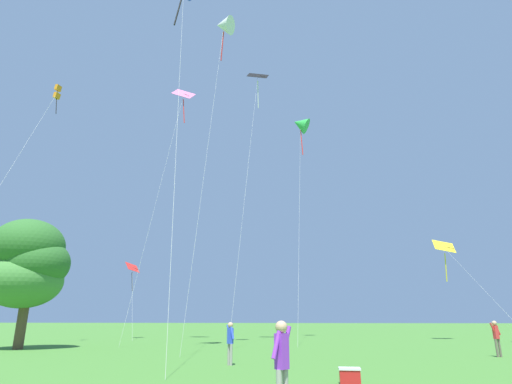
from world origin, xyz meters
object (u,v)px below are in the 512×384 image
Objects in this scene: kite_pink_low at (182,103)px; picnic_cooler at (350,376)px; person_near_tree at (496,335)px; person_far_back at (230,339)px; kite_red_high at (132,272)px; tree_right_cluster at (29,264)px; kite_white_distant at (224,26)px; kite_orange_box at (56,94)px; kite_green_small at (300,124)px; kite_black_large at (257,86)px; person_with_spool at (282,359)px; kite_yellow_diamond at (445,253)px.

kite_pink_low reaches higher than picnic_cooler.
person_far_back is at bearing -155.86° from person_near_tree.
tree_right_cluster is (-0.50, -14.23, -1.07)m from kite_red_high.
kite_white_distant is 15.17× the size of person_near_tree.
person_far_back is at bearing -63.18° from kite_pink_low.
person_near_tree is 2.77× the size of picnic_cooler.
person_near_tree is (28.52, -4.36, -17.96)m from kite_orange_box.
person_far_back is (13.86, -21.10, -5.13)m from kite_red_high.
kite_green_small reaches higher than picnic_cooler.
kite_green_small is 13.59× the size of person_near_tree.
kite_white_distant is (-1.90, -6.03, 2.00)m from kite_black_large.
kite_pink_low reaches higher than tree_right_cluster.
person_near_tree is 17.05m from person_with_spool.
kite_orange_box is 16.99m from kite_black_large.
kite_red_high is at bearing -177.88° from kite_yellow_diamond.
kite_orange_box reaches higher than picnic_cooler.
person_near_tree reaches higher than picnic_cooler.
kite_red_high reaches higher than picnic_cooler.
tree_right_cluster is (-13.31, -9.22, -17.27)m from kite_black_large.
kite_white_distant is 27.64m from kite_yellow_diamond.
kite_green_small is at bearing 118.29° from person_near_tree.
kite_yellow_diamond is 5.69× the size of person_with_spool.
person_far_back is (2.96, -10.05, -23.32)m from kite_white_distant.
kite_black_large is 14.51× the size of person_near_tree.
kite_red_high is 11.74× the size of picnic_cooler.
kite_black_large is 7.78m from kite_green_small.
kite_yellow_diamond is (23.36, 6.20, -13.57)m from kite_pink_low.
picnic_cooler is (18.15, -25.52, -5.88)m from kite_red_high.
kite_white_distant is at bearing 15.61° from tree_right_cluster.
kite_pink_low reaches higher than person_far_back.
kite_yellow_diamond is at bearing 21.35° from kite_orange_box.
person_far_back is at bearing -124.57° from kite_yellow_diamond.
tree_right_cluster is at bearing -53.99° from kite_orange_box.
person_with_spool is (19.22, -18.65, -17.94)m from kite_orange_box.
kite_yellow_diamond is 34.10m from person_with_spool.
kite_pink_low is at bearing 113.52° from person_with_spool.
kite_white_distant is 25.57m from person_far_back.
kite_red_high is at bearing 138.48° from kite_pink_low.
picnic_cooler is (-7.77, -9.83, -0.78)m from person_near_tree.
kite_red_high reaches higher than person_far_back.
kite_orange_box is at bearing 135.86° from person_with_spool.
person_with_spool is at bearing -89.82° from kite_green_small.
kite_green_small reaches higher than person_with_spool.
kite_pink_low is at bearing 152.29° from person_near_tree.
kite_orange_box is 26.27m from person_far_back.
person_near_tree is (9.41, -17.48, -20.48)m from kite_green_small.
person_with_spool is (-12.54, -31.06, -6.41)m from kite_yellow_diamond.
kite_black_large reaches higher than person_far_back.
kite_orange_box is at bearing -157.72° from kite_black_large.
picnic_cooler is at bearing -75.41° from kite_black_large.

